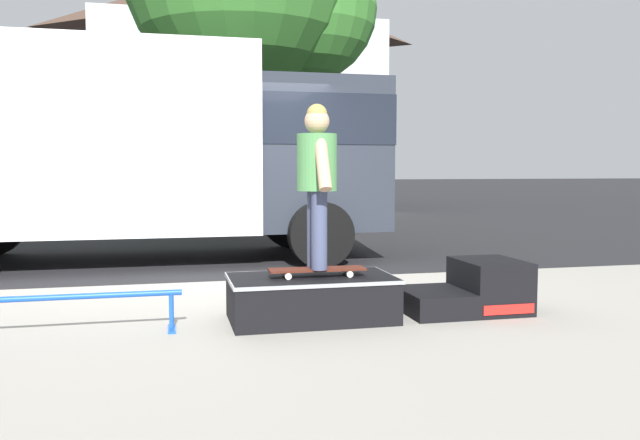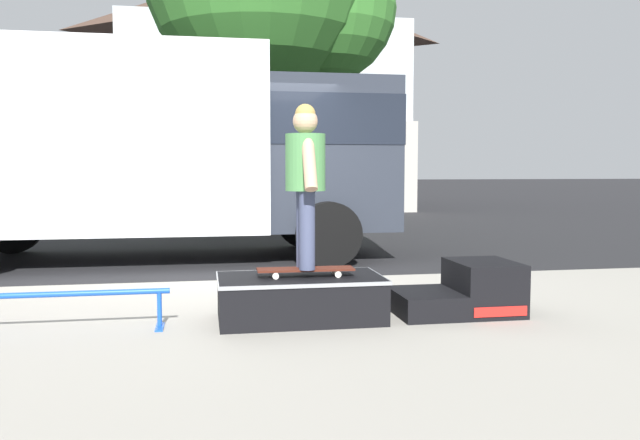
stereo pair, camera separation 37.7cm
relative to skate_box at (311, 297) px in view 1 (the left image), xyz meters
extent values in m
plane|color=black|center=(-0.19, 2.52, -0.31)|extent=(140.00, 140.00, 0.00)
cube|color=gray|center=(-0.19, -0.48, -0.25)|extent=(50.00, 5.00, 0.12)
cube|color=black|center=(0.00, 0.00, -0.01)|extent=(1.31, 0.72, 0.36)
cube|color=gray|center=(0.00, 0.00, 0.15)|extent=(1.33, 0.74, 0.03)
cube|color=black|center=(1.07, 0.00, -0.09)|extent=(0.52, 0.66, 0.20)
cube|color=black|center=(1.58, 0.00, 0.03)|extent=(0.52, 0.66, 0.44)
cube|color=red|center=(1.58, -0.34, -0.11)|extent=(0.46, 0.01, 0.08)
cylinder|color=blue|center=(-1.86, -0.06, 0.09)|extent=(1.67, 0.04, 0.04)
cylinder|color=blue|center=(-1.11, -0.06, -0.05)|extent=(0.04, 0.04, 0.29)
cube|color=blue|center=(-1.11, -0.06, -0.19)|extent=(0.06, 0.28, 0.01)
cube|color=#4C1E14|center=(0.04, -0.03, 0.23)|extent=(0.78, 0.22, 0.02)
cylinder|color=silver|center=(0.29, 0.06, 0.19)|extent=(0.05, 0.03, 0.05)
cylinder|color=silver|center=(0.29, -0.12, 0.19)|extent=(0.05, 0.03, 0.05)
cylinder|color=silver|center=(-0.21, 0.07, 0.19)|extent=(0.05, 0.03, 0.05)
cylinder|color=silver|center=(-0.21, -0.11, 0.19)|extent=(0.05, 0.03, 0.05)
cylinder|color=#3F4766|center=(0.04, 0.05, 0.55)|extent=(0.13, 0.13, 0.62)
cylinder|color=#3F4766|center=(0.04, -0.11, 0.55)|extent=(0.13, 0.13, 0.62)
cylinder|color=#4C8C4C|center=(0.04, -0.03, 1.08)|extent=(0.32, 0.32, 0.45)
cylinder|color=tan|center=(0.04, 0.17, 1.07)|extent=(0.10, 0.28, 0.43)
cylinder|color=tan|center=(0.04, -0.22, 1.07)|extent=(0.10, 0.28, 0.43)
sphere|color=tan|center=(0.04, -0.03, 1.41)|extent=(0.20, 0.20, 0.20)
sphere|color=tan|center=(0.04, -0.03, 1.47)|extent=(0.16, 0.16, 0.16)
cube|color=silver|center=(-2.38, 4.72, 1.44)|extent=(5.00, 2.35, 2.60)
cube|color=#282D38|center=(1.07, 4.72, 1.24)|extent=(1.90, 2.16, 2.20)
cube|color=black|center=(1.07, 4.72, 1.72)|extent=(1.92, 2.19, 0.70)
cylinder|color=black|center=(0.92, 5.89, 0.14)|extent=(0.90, 0.28, 0.90)
cylinder|color=black|center=(0.92, 3.54, 0.14)|extent=(0.90, 0.28, 0.90)
cylinder|color=brown|center=(0.50, 9.15, 1.61)|extent=(0.56, 0.56, 3.85)
sphere|color=#387A2D|center=(1.87, 9.15, 4.53)|extent=(3.22, 3.22, 3.22)
cube|color=silver|center=(1.24, 18.31, 2.69)|extent=(9.00, 7.50, 6.00)
cube|color=#B2ADA3|center=(1.24, 14.31, 1.09)|extent=(9.00, 0.50, 2.80)
pyramid|color=#473328|center=(1.24, 18.31, 6.89)|extent=(9.54, 7.95, 2.40)
camera|label=1|loc=(-1.13, -5.07, 1.04)|focal=36.46mm
camera|label=2|loc=(-0.76, -5.15, 1.04)|focal=36.46mm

